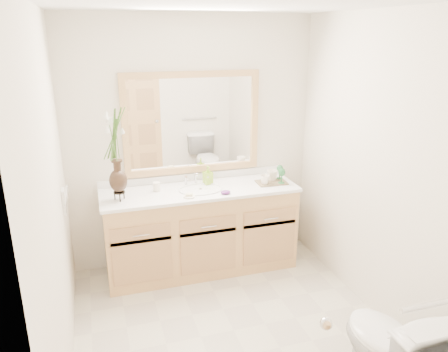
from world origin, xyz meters
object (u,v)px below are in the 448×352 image
object	(u,v)px
soap_bottle	(208,176)
tray	(272,182)
flower_vase	(115,143)
tumbler	(157,187)
toilet	(389,351)

from	to	relation	value
soap_bottle	tray	distance (m)	0.62
flower_vase	tumbler	size ratio (longest dim) A/B	8.97
toilet	tray	size ratio (longest dim) A/B	2.62
toilet	flower_vase	world-z (taller)	flower_vase
soap_bottle	tray	xyz separation A→B (m)	(0.60, -0.17, -0.07)
tumbler	tray	size ratio (longest dim) A/B	0.29
tumbler	flower_vase	bearing A→B (deg)	-159.04
flower_vase	tray	world-z (taller)	flower_vase
toilet	tumbler	xyz separation A→B (m)	(-1.10, 2.00, 0.50)
flower_vase	soap_bottle	world-z (taller)	flower_vase
toilet	soap_bottle	xyz separation A→B (m)	(-0.59, 2.06, 0.54)
tumbler	toilet	bearing A→B (deg)	-61.25
flower_vase	tray	size ratio (longest dim) A/B	2.62
flower_vase	tumbler	world-z (taller)	flower_vase
toilet	tray	distance (m)	1.95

